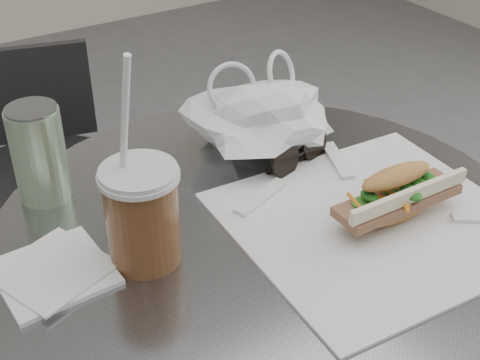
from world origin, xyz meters
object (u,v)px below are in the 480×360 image
banh_mi (396,195)px  sunglasses (298,153)px  chair_far (53,207)px  iced_coffee (142,213)px  drink_can (39,153)px

banh_mi → sunglasses: 0.19m
chair_far → banh_mi: banh_mi is taller
iced_coffee → drink_can: bearing=107.3°
sunglasses → drink_can: bearing=146.1°
iced_coffee → banh_mi: bearing=-18.1°
chair_far → iced_coffee: 0.94m
iced_coffee → drink_can: 0.21m
banh_mi → iced_coffee: iced_coffee is taller
iced_coffee → drink_can: iced_coffee is taller
iced_coffee → drink_can: size_ratio=2.01×
drink_can → sunglasses: bearing=-19.3°
sunglasses → drink_can: size_ratio=0.89×
iced_coffee → sunglasses: iced_coffee is taller
banh_mi → drink_can: (-0.39, 0.31, 0.03)m
chair_far → drink_can: 0.78m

